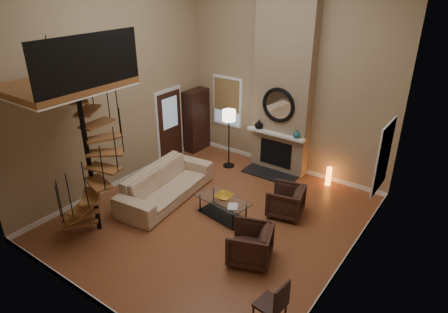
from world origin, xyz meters
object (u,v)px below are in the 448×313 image
Objects in this scene: floor_lamp at (229,120)px; side_chair at (275,303)px; coffee_table at (223,206)px; accent_lamp at (329,176)px; armchair_near at (289,202)px; hutch at (196,120)px; armchair_far at (254,245)px; sofa at (166,184)px.

floor_lamp is 1.83× the size of side_chair.
accent_lamp is (1.40, 2.82, -0.03)m from coffee_table.
floor_lamp is at bearing -167.36° from accent_lamp.
hutch is at bearing -125.60° from armchair_near.
hutch reaches higher than accent_lamp.
accent_lamp is (4.31, 0.17, -0.70)m from hutch.
armchair_far is 0.49× the size of floor_lamp.
armchair_near is (2.81, 1.07, -0.04)m from sofa.
coffee_table is at bearing 140.02° from side_chair.
hutch is 3.99m from coffee_table.
coffee_table is (1.61, 0.15, -0.11)m from sofa.
hutch is 4.50m from armchair_near.
sofa is 3.01m from armchair_near.
armchair_far is (0.18, -1.81, 0.00)m from armchair_near.
sofa is 3.09m from armchair_far.
hutch reaches higher than coffee_table.
hutch is 2.31× the size of armchair_far.
sofa is at bearing -81.94° from armchair_near.
sofa reaches higher than armchair_near.
sofa is 4.55m from side_chair.
floor_lamp reaches higher than accent_lamp.
accent_lamp is 0.55× the size of side_chair.
sofa is 4.23m from accent_lamp.
armchair_near reaches higher than accent_lamp.
floor_lamp is at bearing -158.90° from armchair_far.
floor_lamp is 3.07m from accent_lamp.
armchair_far is 1.62× the size of accent_lamp.
floor_lamp reaches higher than coffee_table.
accent_lamp is at bearing -52.21° from sofa.
accent_lamp is (0.02, 3.70, -0.10)m from armchair_far.
floor_lamp is at bearing -16.34° from hutch.
floor_lamp is 5.84m from side_chair.
accent_lamp is at bearing 12.64° from floor_lamp.
sofa is 1.62m from coffee_table.
hutch is at bearing 163.66° from floor_lamp.
coffee_table is (-1.38, 0.88, -0.07)m from armchair_far.
hutch reaches higher than armchair_far.
sofa is (1.30, -2.80, -0.55)m from hutch.
coffee_table is at bearing -91.56° from sofa.
coffee_table is at bearing -65.11° from armchair_near.
side_chair is (1.30, -3.02, 0.17)m from armchair_near.
armchair_far is at bearing -32.60° from coffee_table.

